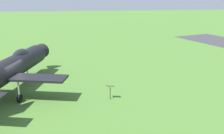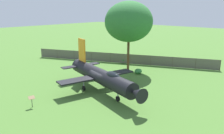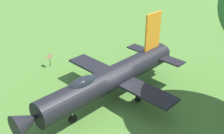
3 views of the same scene
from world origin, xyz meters
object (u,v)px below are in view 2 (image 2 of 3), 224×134
(shade_tree, at_px, (129,22))
(shrub_by_tree, at_px, (124,60))
(display_jet, at_px, (102,76))
(shrub_near_fence, at_px, (138,71))
(info_plaque, at_px, (32,99))

(shade_tree, xyz_separation_m, shrub_by_tree, (3.66, -3.51, -7.03))
(display_jet, height_order, shade_tree, shade_tree)
(shrub_near_fence, height_order, shrub_by_tree, shrub_by_tree)
(shrub_near_fence, relative_size, info_plaque, 1.05)
(shrub_by_tree, height_order, info_plaque, info_plaque)
(display_jet, relative_size, shade_tree, 1.31)
(shrub_near_fence, bearing_deg, shade_tree, -13.73)
(shrub_near_fence, distance_m, info_plaque, 16.71)
(display_jet, bearing_deg, info_plaque, -91.69)
(shrub_near_fence, bearing_deg, shrub_by_tree, -34.10)
(info_plaque, bearing_deg, display_jet, -106.80)
(shrub_near_fence, xyz_separation_m, shrub_by_tree, (6.05, -4.10, 0.17))
(shade_tree, bearing_deg, shrub_near_fence, 166.27)
(display_jet, xyz_separation_m, info_plaque, (2.29, 7.60, -1.08))
(shrub_near_fence, height_order, info_plaque, info_plaque)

